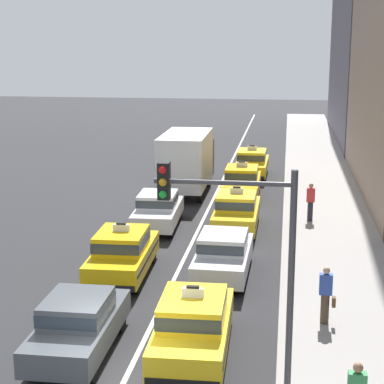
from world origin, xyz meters
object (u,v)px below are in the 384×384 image
taxi_right_third (237,211)px  traffic_light_pole (244,250)px  taxi_left_second (122,252)px  sedan_left_third (158,209)px  box_truck_left_fourth (188,159)px  taxi_right_fourth (242,181)px  pedestrian_mid_block (326,295)px  pedestrian_by_storefront (310,202)px  taxi_right_fifth (252,163)px  taxi_right_nearest (193,324)px  sedan_right_second (223,253)px  sedan_left_nearest (78,323)px

taxi_right_third → traffic_light_pole: 14.90m
taxi_left_second → sedan_left_third: (0.02, 6.20, -0.03)m
box_truck_left_fourth → taxi_right_third: size_ratio=1.53×
taxi_right_third → traffic_light_pole: (1.25, -14.55, 2.94)m
taxi_left_second → taxi_right_fourth: size_ratio=1.01×
sedan_left_third → pedestrian_mid_block: pedestrian_mid_block is taller
pedestrian_by_storefront → box_truck_left_fourth: bearing=138.3°
taxi_right_fourth → taxi_right_fifth: 5.42m
taxi_right_nearest → taxi_right_fourth: 17.88m
box_truck_left_fourth → taxi_right_fourth: size_ratio=1.52×
sedan_right_second → pedestrian_mid_block: pedestrian_mid_block is taller
taxi_right_nearest → pedestrian_mid_block: bearing=33.0°
box_truck_left_fourth → pedestrian_mid_block: 17.92m
traffic_light_pole → pedestrian_by_storefront: bearing=83.2°
sedan_right_second → taxi_right_third: 5.80m
sedan_left_nearest → sedan_right_second: (3.15, 6.26, 0.00)m
sedan_right_second → taxi_right_fourth: taxi_right_fourth is taller
taxi_right_fourth → sedan_left_nearest: bearing=-99.2°
box_truck_left_fourth → taxi_right_fourth: (2.99, -1.05, -0.90)m
taxi_right_third → pedestrian_by_storefront: size_ratio=2.68×
taxi_left_second → pedestrian_mid_block: size_ratio=2.76×
sedan_right_second → taxi_right_fifth: (0.01, 17.33, 0.03)m
taxi_left_second → taxi_right_fourth: bearing=75.4°
taxi_right_nearest → taxi_right_fifth: 23.30m
pedestrian_mid_block → pedestrian_by_storefront: 11.04m
box_truck_left_fourth → taxi_right_nearest: 19.19m
sedan_left_third → taxi_right_fourth: (3.20, 6.18, 0.03)m
taxi_right_fourth → pedestrian_by_storefront: (3.36, -4.60, 0.14)m
sedan_left_nearest → pedestrian_mid_block: bearing=21.5°
taxi_right_third → taxi_right_fourth: 6.11m
taxi_left_second → taxi_right_fifth: bearing=79.1°
taxi_left_second → sedan_left_nearest: bearing=-87.2°
sedan_left_nearest → taxi_right_nearest: taxi_right_nearest is taller
sedan_left_third → taxi_right_nearest: taxi_right_nearest is taller
sedan_left_third → taxi_right_nearest: bearing=-74.6°
taxi_left_second → taxi_right_third: size_ratio=1.01×
taxi_right_fifth → pedestrian_by_storefront: 10.50m
pedestrian_mid_block → taxi_right_fifth: bearing=98.8°
sedan_left_third → pedestrian_by_storefront: size_ratio=2.56×
box_truck_left_fourth → pedestrian_mid_block: (6.46, -16.69, -0.79)m
taxi_right_fourth → taxi_right_fifth: size_ratio=1.00×
sedan_left_nearest → pedestrian_by_storefront: size_ratio=2.53×
sedan_left_third → traffic_light_pole: size_ratio=0.78×
sedan_left_nearest → taxi_right_fourth: taxi_right_fourth is taller
sedan_right_second → pedestrian_mid_block: (3.26, -3.73, 0.14)m
sedan_left_nearest → taxi_left_second: size_ratio=0.94×
taxi_right_fourth → taxi_right_nearest: bearing=-89.9°
sedan_left_nearest → taxi_right_fourth: bearing=80.8°
box_truck_left_fourth → traffic_light_pole: 22.25m
taxi_right_nearest → taxi_right_fourth: bearing=90.1°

